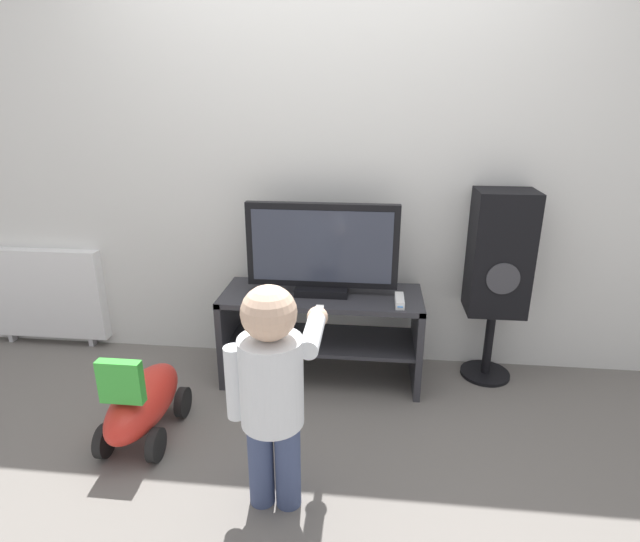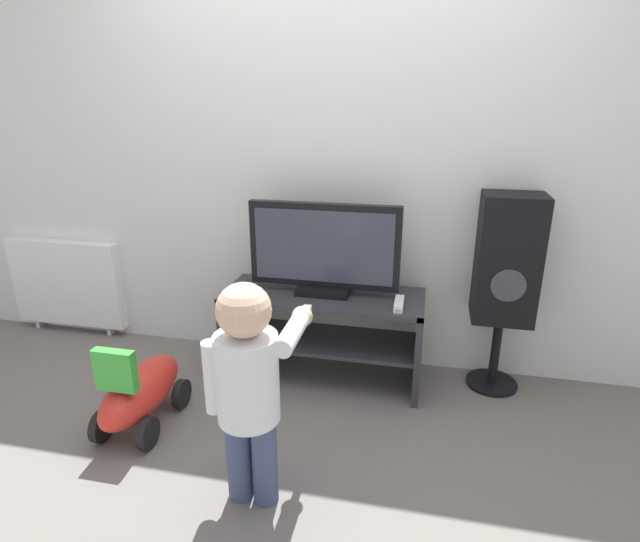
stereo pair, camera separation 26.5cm
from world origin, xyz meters
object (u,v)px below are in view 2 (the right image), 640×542
game_console (399,304)px  ride_on_toy (140,391)px  speaker_tower (507,265)px  remote_primary (258,297)px  child (249,378)px  television (324,250)px  radiator (67,283)px

game_console → ride_on_toy: game_console is taller
speaker_tower → game_console: bearing=-157.6°
game_console → speaker_tower: size_ratio=0.15×
game_console → remote_primary: game_console is taller
child → television: bearing=85.3°
speaker_tower → radiator: 2.84m
remote_primary → ride_on_toy: (-0.47, -0.48, -0.35)m
remote_primary → child: child is taller
television → ride_on_toy: size_ratio=1.36×
speaker_tower → child: bearing=-133.8°
television → ride_on_toy: 1.19m
child → ride_on_toy: child is taller
child → game_console: bearing=59.7°
radiator → game_console: bearing=-8.3°
television → game_console: bearing=-16.3°
television → game_console: size_ratio=4.96×
ride_on_toy → speaker_tower: bearing=23.2°
television → game_console: television is taller
television → child: size_ratio=0.88×
television → speaker_tower: speaker_tower is taller
television → remote_primary: 0.44m
remote_primary → speaker_tower: 1.34m
game_console → ride_on_toy: (-1.22, -0.53, -0.36)m
radiator → speaker_tower: bearing=-2.2°
television → speaker_tower: (0.97, 0.10, -0.05)m
game_console → remote_primary: bearing=-176.1°
remote_primary → speaker_tower: speaker_tower is taller
game_console → speaker_tower: 0.61m
speaker_tower → television: bearing=-174.1°
game_console → speaker_tower: bearing=22.4°
radiator → television: bearing=-6.3°
television → radiator: television is taller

